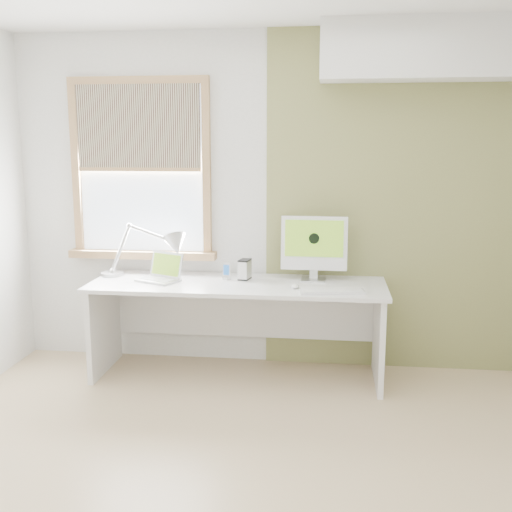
# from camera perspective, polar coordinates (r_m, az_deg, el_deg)

# --- Properties ---
(room) EXTENTS (4.04, 3.54, 2.64)m
(room) POSITION_cam_1_polar(r_m,az_deg,el_deg) (3.06, -2.36, 1.91)
(room) COLOR tan
(room) RESTS_ON ground
(accent_wall) EXTENTS (2.00, 0.02, 2.60)m
(accent_wall) POSITION_cam_1_polar(r_m,az_deg,el_deg) (4.77, 13.07, 4.80)
(accent_wall) COLOR olive
(accent_wall) RESTS_ON room
(soffit) EXTENTS (1.60, 0.40, 0.42)m
(soffit) POSITION_cam_1_polar(r_m,az_deg,el_deg) (4.65, 16.47, 18.09)
(soffit) COLOR white
(soffit) RESTS_ON room
(window) EXTENTS (1.20, 0.14, 1.42)m
(window) POSITION_cam_1_polar(r_m,az_deg,el_deg) (4.93, -10.77, 7.92)
(window) COLOR #9C754A
(window) RESTS_ON room
(desk) EXTENTS (2.20, 0.70, 0.73)m
(desk) POSITION_cam_1_polar(r_m,az_deg,el_deg) (4.64, -1.63, -4.71)
(desk) COLOR silver
(desk) RESTS_ON room
(desk_lamp) EXTENTS (0.75, 0.31, 0.42)m
(desk_lamp) POSITION_cam_1_polar(r_m,az_deg,el_deg) (4.80, -8.63, 0.73)
(desk_lamp) COLOR silver
(desk_lamp) RESTS_ON desk
(laptop) EXTENTS (0.37, 0.34, 0.21)m
(laptop) POSITION_cam_1_polar(r_m,az_deg,el_deg) (4.67, -8.84, -1.63)
(laptop) COLOR silver
(laptop) RESTS_ON desk
(phone_dock) EXTENTS (0.07, 0.07, 0.13)m
(phone_dock) POSITION_cam_1_polar(r_m,az_deg,el_deg) (4.65, -2.78, -1.75)
(phone_dock) COLOR silver
(phone_dock) RESTS_ON desk
(external_drive) EXTENTS (0.10, 0.13, 0.15)m
(external_drive) POSITION_cam_1_polar(r_m,az_deg,el_deg) (4.64, -1.06, -1.27)
(external_drive) COLOR silver
(external_drive) RESTS_ON desk
(imac) EXTENTS (0.50, 0.16, 0.49)m
(imac) POSITION_cam_1_polar(r_m,az_deg,el_deg) (4.60, 5.47, 1.07)
(imac) COLOR silver
(imac) RESTS_ON desk
(keyboard) EXTENTS (0.47, 0.19, 0.02)m
(keyboard) POSITION_cam_1_polar(r_m,az_deg,el_deg) (4.27, 7.15, -3.30)
(keyboard) COLOR white
(keyboard) RESTS_ON desk
(mouse) EXTENTS (0.07, 0.10, 0.03)m
(mouse) POSITION_cam_1_polar(r_m,az_deg,el_deg) (4.38, 3.67, -2.83)
(mouse) COLOR white
(mouse) RESTS_ON desk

